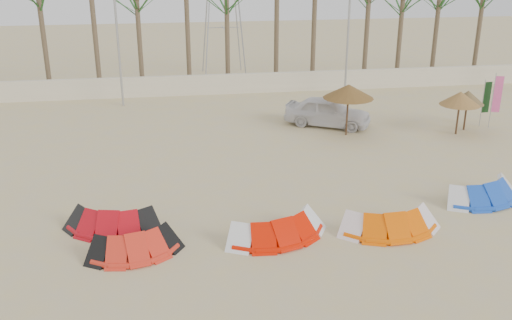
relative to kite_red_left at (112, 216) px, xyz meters
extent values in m
plane|color=tan|center=(5.38, -3.67, -0.42)|extent=(120.00, 120.00, 0.00)
cube|color=beige|center=(5.38, 18.33, 0.23)|extent=(60.00, 0.30, 1.30)
cylinder|color=brown|center=(1.38, 19.83, 2.83)|extent=(0.32, 0.32, 6.50)
cylinder|color=brown|center=(11.38, 19.83, 2.83)|extent=(0.32, 0.32, 6.50)
cylinder|color=brown|center=(21.38, 19.83, 2.83)|extent=(0.32, 0.32, 6.50)
cylinder|color=#A5A8AD|center=(-0.62, 16.33, 5.08)|extent=(0.14, 0.14, 11.00)
cylinder|color=#A5A8AD|center=(13.38, 16.33, 5.08)|extent=(0.14, 0.14, 11.00)
cylinder|color=#B90A14|center=(0.00, -0.31, -0.32)|extent=(2.92, 0.82, 0.20)
cube|color=black|center=(-1.33, -0.21, -0.17)|extent=(0.82, 1.20, 0.40)
cube|color=black|center=(1.33, -0.21, -0.17)|extent=(0.82, 1.20, 0.40)
cylinder|color=red|center=(0.85, -2.15, -0.32)|extent=(2.59, 0.81, 0.20)
cube|color=black|center=(-0.33, -2.05, -0.17)|extent=(0.84, 1.21, 0.40)
cube|color=black|center=(2.03, -2.05, -0.17)|extent=(0.84, 1.21, 0.40)
cylinder|color=red|center=(5.47, -1.74, -0.32)|extent=(3.14, 1.20, 0.20)
cube|color=white|center=(4.01, -1.64, -0.17)|extent=(0.91, 1.23, 0.40)
cube|color=white|center=(6.93, -1.64, -0.17)|extent=(0.91, 1.23, 0.40)
cylinder|color=#F35800|center=(9.33, -1.88, -0.32)|extent=(3.19, 0.35, 0.20)
cube|color=silver|center=(7.89, -1.78, -0.17)|extent=(0.65, 1.13, 0.40)
cube|color=silver|center=(10.76, -1.78, -0.17)|extent=(0.65, 1.13, 0.40)
cylinder|color=blue|center=(13.80, -0.04, -0.32)|extent=(2.98, 1.11, 0.20)
cube|color=silver|center=(12.43, 0.06, -0.17)|extent=(0.90, 1.23, 0.40)
cylinder|color=#4C331E|center=(11.08, 8.66, 0.86)|extent=(0.10, 0.10, 2.55)
cone|color=brown|center=(11.08, 8.66, 1.88)|extent=(2.56, 2.56, 0.70)
cylinder|color=#4C331E|center=(16.75, 7.92, 0.66)|extent=(0.10, 0.10, 2.15)
cone|color=olive|center=(16.75, 7.92, 1.48)|extent=(2.03, 2.03, 0.70)
cylinder|color=#4C331E|center=(17.51, 8.53, 0.59)|extent=(0.10, 0.10, 2.02)
cone|color=brown|center=(17.51, 8.53, 1.35)|extent=(1.71, 1.71, 0.70)
cylinder|color=#A5A8AD|center=(19.01, 8.69, 1.07)|extent=(0.04, 0.04, 2.97)
cube|color=#E6519A|center=(19.23, 8.69, 1.42)|extent=(0.40, 0.16, 1.93)
cylinder|color=#A5A8AD|center=(18.65, 8.99, 0.86)|extent=(0.04, 0.04, 2.57)
cube|color=#133A17|center=(18.87, 8.99, 1.17)|extent=(0.42, 0.05, 1.67)
imported|color=silver|center=(10.56, 10.39, 0.36)|extent=(4.89, 3.85, 1.56)
camera|label=1|loc=(2.15, -18.23, 8.72)|focal=40.00mm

